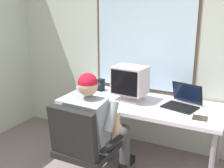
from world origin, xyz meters
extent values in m
cube|color=#B7C3B5|center=(0.00, 2.30, 1.44)|extent=(4.69, 0.06, 2.88)
cube|color=#4C3828|center=(-0.39, 2.26, 1.32)|extent=(1.31, 0.01, 1.17)
cube|color=silver|center=(-0.39, 2.26, 1.32)|extent=(1.25, 0.02, 1.11)
cylinder|color=gray|center=(-1.11, 1.53, 0.34)|extent=(0.05, 0.05, 0.68)
cylinder|color=gray|center=(0.61, 1.53, 0.34)|extent=(0.05, 0.05, 0.68)
cylinder|color=gray|center=(-1.11, 2.17, 0.34)|extent=(0.05, 0.05, 0.68)
cylinder|color=gray|center=(0.61, 2.17, 0.34)|extent=(0.05, 0.05, 0.68)
cube|color=silver|center=(-0.25, 1.85, 0.70)|extent=(1.85, 0.78, 0.04)
cylinder|color=#3F3F44|center=(-0.50, 1.09, 0.22)|extent=(0.05, 0.05, 0.40)
cube|color=black|center=(-0.50, 1.09, 0.44)|extent=(0.51, 0.51, 0.06)
cube|color=black|center=(-0.51, 0.86, 0.70)|extent=(0.49, 0.13, 0.47)
cube|color=black|center=(-0.23, 1.07, 0.57)|extent=(0.07, 0.36, 0.02)
cube|color=black|center=(-0.78, 1.10, 0.57)|extent=(0.07, 0.36, 0.02)
cylinder|color=#484B4F|center=(-0.33, 1.34, 0.47)|extent=(0.18, 0.47, 0.15)
cylinder|color=#484B4F|center=(-0.32, 1.57, 0.23)|extent=(0.12, 0.12, 0.47)
cube|color=black|center=(-0.31, 1.63, 0.04)|extent=(0.11, 0.25, 0.08)
cylinder|color=#484B4F|center=(-0.65, 1.36, 0.47)|extent=(0.18, 0.47, 0.15)
cylinder|color=#484B4F|center=(-0.64, 1.59, 0.23)|extent=(0.12, 0.12, 0.47)
cube|color=black|center=(-0.63, 1.65, 0.04)|extent=(0.11, 0.25, 0.08)
cube|color=gray|center=(-0.50, 1.12, 0.71)|extent=(0.40, 0.32, 0.51)
sphere|color=tan|center=(-0.50, 1.12, 1.08)|extent=(0.19, 0.19, 0.19)
sphere|color=#B01329|center=(-0.50, 1.12, 1.11)|extent=(0.19, 0.19, 0.19)
cylinder|color=gray|center=(-0.28, 1.16, 0.80)|extent=(0.10, 0.22, 0.29)
cylinder|color=tan|center=(-0.27, 1.25, 0.66)|extent=(0.08, 0.10, 0.27)
sphere|color=tan|center=(-0.27, 1.28, 0.63)|extent=(0.09, 0.09, 0.09)
cylinder|color=gray|center=(-0.72, 1.18, 0.80)|extent=(0.10, 0.20, 0.29)
cylinder|color=tan|center=(-0.71, 1.32, 0.75)|extent=(0.08, 0.14, 0.27)
sphere|color=tan|center=(-0.71, 1.41, 0.82)|extent=(0.09, 0.09, 0.09)
cube|color=beige|center=(-0.39, 1.86, 0.73)|extent=(0.29, 0.24, 0.02)
cylinder|color=beige|center=(-0.39, 1.86, 0.77)|extent=(0.04, 0.04, 0.07)
cube|color=silver|center=(-0.39, 1.86, 0.96)|extent=(0.39, 0.31, 0.32)
cube|color=black|center=(-0.41, 1.72, 0.96)|extent=(0.33, 0.04, 0.28)
cube|color=black|center=(0.19, 1.87, 0.73)|extent=(0.40, 0.33, 0.02)
cube|color=black|center=(0.19, 1.87, 0.74)|extent=(0.36, 0.29, 0.00)
cube|color=black|center=(0.23, 2.02, 0.85)|extent=(0.36, 0.16, 0.23)
cube|color=#0F1933|center=(0.23, 2.02, 0.85)|extent=(0.33, 0.14, 0.21)
cylinder|color=silver|center=(-0.94, 1.65, 0.72)|extent=(0.07, 0.07, 0.00)
cylinder|color=silver|center=(-0.94, 1.65, 0.76)|extent=(0.01, 0.01, 0.07)
cylinder|color=silver|center=(-0.94, 1.65, 0.83)|extent=(0.09, 0.09, 0.07)
cylinder|color=#600623|center=(-0.94, 1.65, 0.81)|extent=(0.08, 0.08, 0.03)
cube|color=black|center=(-0.87, 2.03, 0.80)|extent=(0.08, 0.09, 0.15)
cylinder|color=#333338|center=(-0.88, 1.98, 0.82)|extent=(0.05, 0.01, 0.05)
cube|color=#2E2A20|center=(0.44, 1.67, 0.73)|extent=(0.15, 0.13, 0.01)
camera|label=1|loc=(0.81, -0.98, 1.81)|focal=44.54mm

